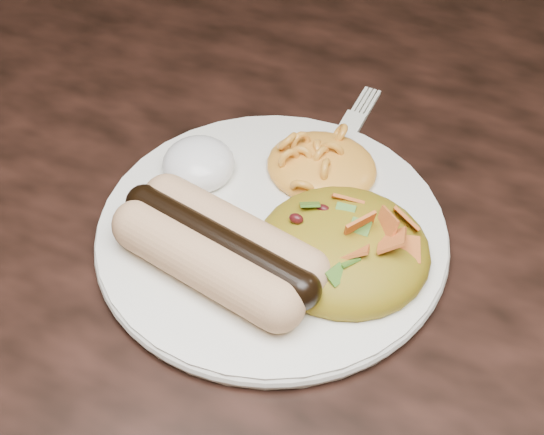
% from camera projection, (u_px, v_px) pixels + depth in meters
% --- Properties ---
extents(table, '(1.60, 0.90, 0.75)m').
position_uv_depth(table, '(469.00, 219.00, 0.68)').
color(table, black).
rests_on(table, floor).
extents(plate, '(0.28, 0.28, 0.01)m').
position_uv_depth(plate, '(272.00, 234.00, 0.53)').
color(plate, silver).
rests_on(plate, table).
extents(hotdog, '(0.12, 0.08, 0.03)m').
position_uv_depth(hotdog, '(219.00, 248.00, 0.49)').
color(hotdog, '#E3AC78').
rests_on(hotdog, plate).
extents(mac_and_cheese, '(0.09, 0.08, 0.03)m').
position_uv_depth(mac_and_cheese, '(322.00, 156.00, 0.55)').
color(mac_and_cheese, '#F5924A').
rests_on(mac_and_cheese, plate).
extents(sour_cream, '(0.06, 0.06, 0.03)m').
position_uv_depth(sour_cream, '(198.00, 157.00, 0.55)').
color(sour_cream, white).
rests_on(sour_cream, plate).
extents(taco_salad, '(0.11, 0.10, 0.05)m').
position_uv_depth(taco_salad, '(344.00, 238.00, 0.50)').
color(taco_salad, '#A64C09').
rests_on(taco_salad, plate).
extents(fork, '(0.02, 0.13, 0.00)m').
position_uv_depth(fork, '(333.00, 156.00, 0.59)').
color(fork, silver).
rests_on(fork, table).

